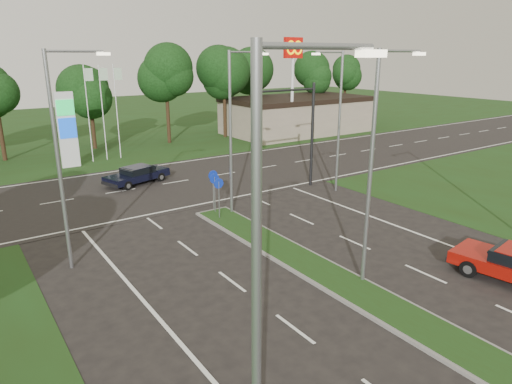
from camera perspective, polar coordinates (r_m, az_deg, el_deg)
ground at (r=15.79m, az=28.05°, el=-19.22°), size 160.00×160.00×0.00m
verge_far at (r=61.99m, az=-23.13°, el=7.36°), size 160.00×50.00×0.02m
cross_road at (r=32.76m, az=-11.60°, el=0.94°), size 160.00×12.00×0.02m
median_kerb at (r=17.48m, az=16.23°, el=-13.85°), size 2.00×26.00×0.12m
commercial_building at (r=53.86m, az=5.12°, el=9.54°), size 16.00×9.00×4.00m
streetlight_median_near at (r=17.58m, az=14.66°, el=4.11°), size 2.53×0.22×9.00m
streetlight_median_far at (r=25.14m, az=-2.83°, el=8.34°), size 2.53×0.22×9.00m
streetlight_left_near at (r=7.39m, az=1.37°, el=-13.32°), size 2.53×0.22×9.00m
streetlight_left_far at (r=19.88m, az=-23.06°, el=4.74°), size 2.53×0.22×9.00m
streetlight_right_far at (r=29.95m, az=10.13°, el=9.47°), size 2.53×0.22×9.00m
traffic_signal at (r=30.40m, az=5.23°, el=8.96°), size 5.10×0.42×7.00m
median_signs at (r=25.70m, az=-5.09°, el=0.80°), size 1.16×1.76×2.38m
gas_pylon at (r=39.49m, az=-22.26°, el=7.47°), size 5.80×1.26×8.00m
mcdonalds_sign at (r=47.78m, az=4.65°, el=15.84°), size 2.20×0.47×10.40m
treeline_far at (r=46.75m, az=-19.97°, el=13.48°), size 6.00×6.00×9.90m
navy_sedan at (r=33.22m, az=-14.64°, el=2.13°), size 4.82×3.07×1.23m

